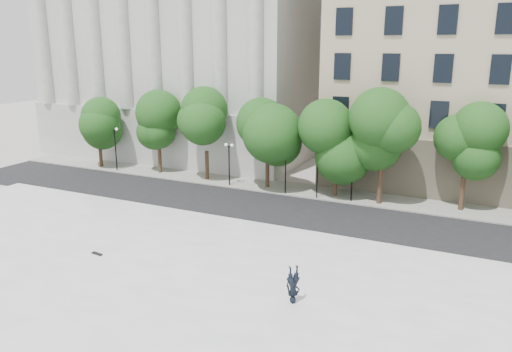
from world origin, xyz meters
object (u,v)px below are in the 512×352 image
at_px(person_lying, 293,298).
at_px(skateboard, 97,254).
at_px(traffic_light_east, 318,157).
at_px(traffic_light_west, 286,153).

distance_m(person_lying, skateboard, 12.59).
distance_m(traffic_light_east, person_lying, 18.60).
bearing_deg(traffic_light_east, person_lying, -75.05).
height_order(person_lying, skateboard, person_lying).
height_order(traffic_light_east, person_lying, traffic_light_east).
height_order(traffic_light_west, skateboard, traffic_light_west).
relative_size(traffic_light_west, traffic_light_east, 1.01).
bearing_deg(traffic_light_east, traffic_light_west, 180.00).
distance_m(traffic_light_east, skateboard, 19.32).
bearing_deg(person_lying, traffic_light_west, 76.13).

